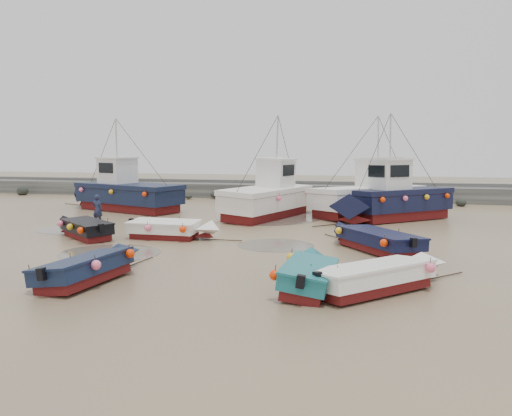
# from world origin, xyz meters

# --- Properties ---
(ground) EXTENTS (120.00, 120.00, 0.00)m
(ground) POSITION_xyz_m (0.00, 0.00, 0.00)
(ground) COLOR #95825B
(ground) RESTS_ON ground
(seawall) EXTENTS (60.00, 4.92, 1.50)m
(seawall) POSITION_xyz_m (0.05, 21.99, 0.63)
(seawall) COLOR slate
(seawall) RESTS_ON ground
(puddle_a) EXTENTS (4.20, 4.20, 0.01)m
(puddle_a) POSITION_xyz_m (-2.52, -1.49, 0.00)
(puddle_a) COLOR #5B5449
(puddle_a) RESTS_ON ground
(puddle_b) EXTENTS (3.42, 3.42, 0.01)m
(puddle_b) POSITION_xyz_m (3.71, 1.66, 0.00)
(puddle_b) COLOR #5B5449
(puddle_b) RESTS_ON ground
(puddle_c) EXTENTS (3.49, 3.49, 0.01)m
(puddle_c) POSITION_xyz_m (-7.65, 3.22, 0.00)
(puddle_c) COLOR #5B5449
(puddle_c) RESTS_ON ground
(puddle_d) EXTENTS (6.77, 6.77, 0.01)m
(puddle_d) POSITION_xyz_m (1.58, 10.91, 0.00)
(puddle_d) COLOR #5B5449
(puddle_d) RESTS_ON ground
(dinghy_1) EXTENTS (2.30, 5.64, 1.43)m
(dinghy_1) POSITION_xyz_m (-0.81, -5.53, 0.55)
(dinghy_1) COLOR maroon
(dinghy_1) RESTS_ON ground
(dinghy_2) EXTENTS (1.92, 5.26, 1.43)m
(dinghy_2) POSITION_xyz_m (6.00, -4.80, 0.56)
(dinghy_2) COLOR maroon
(dinghy_2) RESTS_ON ground
(dinghy_3) EXTENTS (4.91, 4.99, 1.43)m
(dinghy_3) POSITION_xyz_m (8.15, -4.59, 0.54)
(dinghy_3) COLOR maroon
(dinghy_3) RESTS_ON ground
(dinghy_4) EXTENTS (4.88, 3.92, 1.43)m
(dinghy_4) POSITION_xyz_m (-5.57, 1.50, 0.55)
(dinghy_4) COLOR maroon
(dinghy_4) RESTS_ON ground
(dinghy_5) EXTENTS (5.58, 2.04, 1.43)m
(dinghy_5) POSITION_xyz_m (-1.36, 2.12, 0.56)
(dinghy_5) COLOR maroon
(dinghy_5) RESTS_ON ground
(dinghy_6) EXTENTS (4.45, 5.54, 1.43)m
(dinghy_6) POSITION_xyz_m (7.89, 1.64, 0.54)
(dinghy_6) COLOR maroon
(dinghy_6) RESTS_ON ground
(cabin_boat_0) EXTENTS (10.91, 5.83, 6.22)m
(cabin_boat_0) POSITION_xyz_m (-8.97, 11.61, 1.31)
(cabin_boat_0) COLOR maroon
(cabin_boat_0) RESTS_ON ground
(cabin_boat_1) EXTENTS (5.10, 10.41, 6.22)m
(cabin_boat_1) POSITION_xyz_m (1.68, 10.72, 1.32)
(cabin_boat_1) COLOR maroon
(cabin_boat_1) RESTS_ON ground
(cabin_boat_2) EXTENTS (7.94, 7.12, 6.22)m
(cabin_boat_2) POSITION_xyz_m (8.97, 10.67, 1.36)
(cabin_boat_2) COLOR maroon
(cabin_boat_2) RESTS_ON ground
(cabin_boat_3) EXTENTS (8.56, 8.18, 6.22)m
(cabin_boat_3) POSITION_xyz_m (7.91, 12.59, 1.33)
(cabin_boat_3) COLOR maroon
(cabin_boat_3) RESTS_ON ground
(person) EXTENTS (0.65, 0.46, 1.71)m
(person) POSITION_xyz_m (-7.01, 5.12, 0.00)
(person) COLOR #1E243D
(person) RESTS_ON ground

